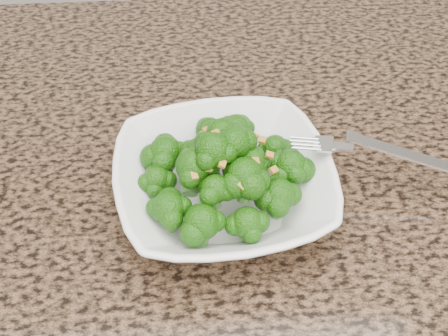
{
  "coord_description": "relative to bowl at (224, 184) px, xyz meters",
  "views": [
    {
      "loc": [
        0.01,
        0.01,
        1.34
      ],
      "look_at": [
        0.04,
        0.39,
        0.95
      ],
      "focal_mm": 45.0,
      "sensor_mm": 36.0,
      "label": 1
    }
  ],
  "objects": [
    {
      "name": "garlic_topping",
      "position": [
        0.0,
        0.0,
        0.09
      ],
      "size": [
        0.11,
        0.11,
        0.01
      ],
      "primitive_type": null,
      "color": "#B2812B",
      "rests_on": "broccoli_pile"
    },
    {
      "name": "broccoli_pile",
      "position": [
        0.0,
        0.0,
        0.06
      ],
      "size": [
        0.19,
        0.19,
        0.06
      ],
      "primitive_type": null,
      "color": "#1C5A0A",
      "rests_on": "bowl"
    },
    {
      "name": "fork",
      "position": [
        0.12,
        0.01,
        0.03
      ],
      "size": [
        0.18,
        0.08,
        0.01
      ],
      "primitive_type": null,
      "rotation": [
        0.0,
        0.0,
        -0.29
      ],
      "color": "silver",
      "rests_on": "bowl"
    },
    {
      "name": "granite_counter",
      "position": [
        -0.04,
        -0.09,
        -0.04
      ],
      "size": [
        1.64,
        1.04,
        0.03
      ],
      "primitive_type": "cube",
      "color": "brown",
      "rests_on": "cabinet"
    },
    {
      "name": "bowl",
      "position": [
        0.0,
        0.0,
        0.0
      ],
      "size": [
        0.24,
        0.24,
        0.05
      ],
      "primitive_type": "imported",
      "rotation": [
        0.0,
        0.0,
        0.12
      ],
      "color": "white",
      "rests_on": "granite_counter"
    }
  ]
}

